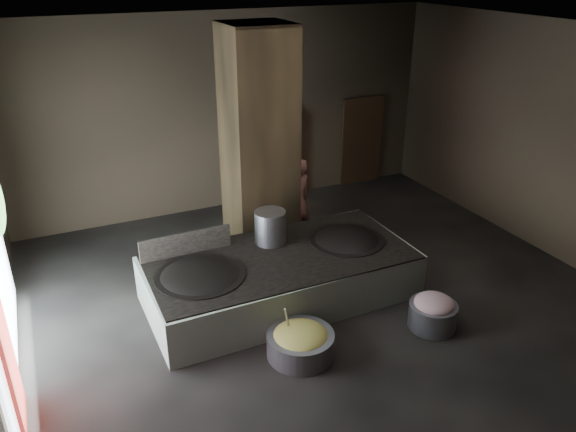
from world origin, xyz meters
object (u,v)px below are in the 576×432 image
meat_basin (432,315)px  stock_pot (270,227)px  wok_left (200,279)px  cook (297,202)px  veg_basin (300,345)px  hearth_platform (280,277)px  wok_right (346,243)px

meat_basin → stock_pot: bearing=127.4°
wok_left → cook: 3.21m
wok_left → stock_pot: bearing=21.8°
wok_left → stock_pot: stock_pot is taller
veg_basin → hearth_platform: bearing=76.6°
wok_left → cook: bearing=35.0°
stock_pot → meat_basin: stock_pot is taller
wok_right → cook: cook is taller
wok_left → stock_pot: (1.50, 0.60, 0.38)m
hearth_platform → meat_basin: size_ratio=5.91×
wok_left → meat_basin: size_ratio=1.86×
cook → wok_left: bearing=17.0°
cook → veg_basin: size_ratio=1.81×
stock_pot → cook: bearing=47.8°
wok_right → meat_basin: 2.05m
hearth_platform → wok_right: wok_right is taller
wok_right → veg_basin: wok_right is taller
wok_left → stock_pot: 1.66m
wok_left → veg_basin: 1.97m
wok_left → veg_basin: size_ratio=1.41×
stock_pot → veg_basin: bearing=-101.4°
wok_right → stock_pot: stock_pot is taller
cook → meat_basin: bearing=83.1°
stock_pot → wok_right: bearing=-21.0°
wok_right → cook: (-0.18, 1.74, 0.18)m
meat_basin → wok_right: bearing=105.8°
hearth_platform → stock_pot: bearing=83.7°
stock_pot → hearth_platform: bearing=-95.2°
veg_basin → wok_left: bearing=124.5°
stock_pot → veg_basin: size_ratio=0.59×
hearth_platform → cook: cook is taller
wok_left → cook: (2.62, 1.84, 0.18)m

